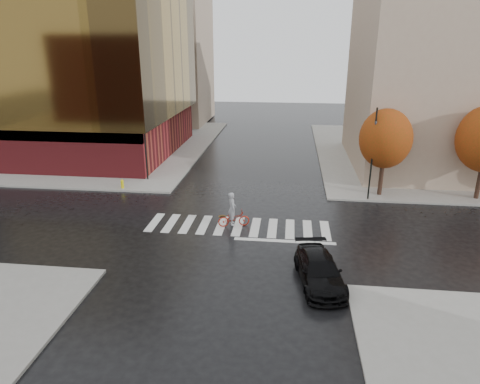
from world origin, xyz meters
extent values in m
plane|color=black|center=(0.00, 0.00, 0.00)|extent=(120.00, 120.00, 0.00)
cube|color=gray|center=(-21.00, 21.00, 0.07)|extent=(30.00, 30.00, 0.15)
cube|color=gray|center=(21.00, 21.00, 0.07)|extent=(30.00, 30.00, 0.15)
cube|color=silver|center=(0.00, 0.50, 0.01)|extent=(12.00, 3.00, 0.01)
cube|color=maroon|center=(-22.00, 18.00, 2.15)|extent=(26.00, 18.00, 4.00)
cube|color=olive|center=(-22.00, 18.00, 10.15)|extent=(27.00, 19.00, 12.00)
cube|color=tan|center=(17.00, 17.00, 9.15)|extent=(16.00, 16.00, 18.00)
cube|color=tan|center=(-16.00, 37.00, 10.15)|extent=(14.00, 12.00, 20.00)
cylinder|color=black|center=(10.00, 7.40, 1.55)|extent=(0.32, 0.32, 2.80)
ellipsoid|color=#A1310F|center=(10.00, 7.40, 4.47)|extent=(3.80, 3.80, 4.37)
cylinder|color=black|center=(17.00, 7.40, 1.55)|extent=(0.32, 0.32, 2.80)
imported|color=black|center=(4.74, -5.74, 0.69)|extent=(2.69, 5.03, 1.39)
imported|color=maroon|center=(-0.28, 0.52, 0.53)|extent=(2.11, 1.20, 1.05)
imported|color=gray|center=(-0.38, 0.52, 1.21)|extent=(0.70, 0.89, 2.13)
cylinder|color=black|center=(-8.76, 9.00, 3.92)|extent=(0.12, 0.12, 7.54)
imported|color=black|center=(-8.76, 9.00, 6.65)|extent=(0.19, 0.16, 0.94)
cylinder|color=black|center=(8.98, 6.30, 3.50)|extent=(0.12, 0.12, 6.71)
imported|color=black|center=(8.98, 6.30, 5.94)|extent=(0.16, 0.19, 0.84)
cylinder|color=#D0BF0C|center=(-10.00, 6.50, 0.44)|extent=(0.24, 0.24, 0.59)
sphere|color=#D0BF0C|center=(-10.00, 6.50, 0.74)|extent=(0.25, 0.25, 0.25)
cylinder|color=#4C381B|center=(-1.26, 2.00, 0.01)|extent=(0.73, 0.73, 0.01)
camera|label=1|loc=(3.09, -24.31, 11.14)|focal=32.00mm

